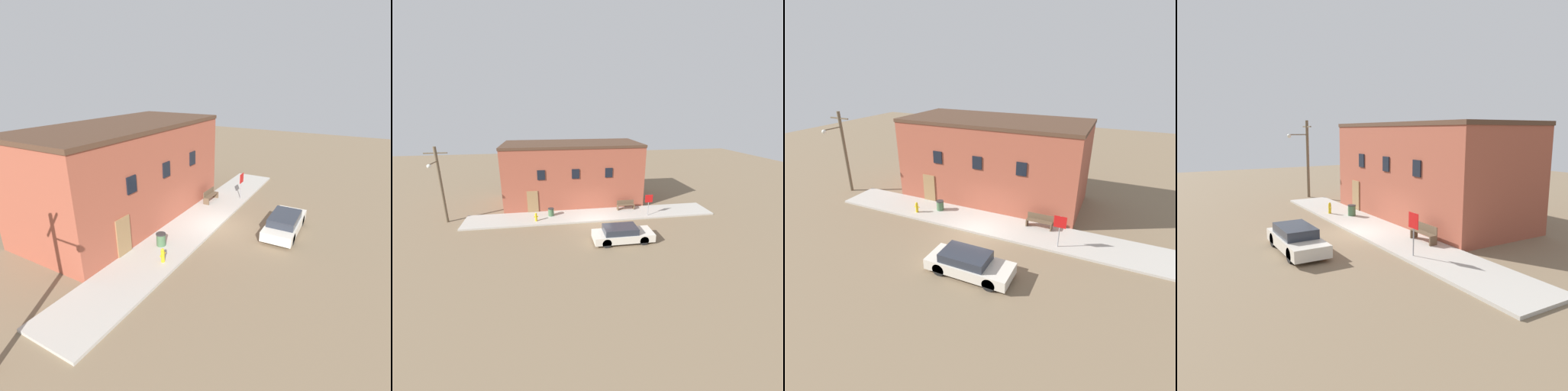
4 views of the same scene
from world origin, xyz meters
TOP-DOWN VIEW (x-y plane):
  - ground_plane at (0.00, 0.00)m, footprint 80.00×80.00m
  - sidewalk at (0.00, 1.49)m, footprint 22.50×2.98m
  - brick_building at (-1.31, 6.06)m, footprint 13.60×6.27m
  - fire_hydrant at (-5.03, 0.79)m, footprint 0.40×0.19m
  - stop_sign at (5.00, 0.51)m, footprint 0.71×0.06m
  - bench at (3.44, 2.32)m, footprint 1.67×0.44m
  - trash_bin at (-3.73, 1.80)m, footprint 0.53×0.53m
  - utility_pole at (-12.70, 1.97)m, footprint 1.80×1.85m
  - parked_car at (1.36, -3.66)m, footprint 4.44×1.73m

SIDE VIEW (x-z plane):
  - ground_plane at x=0.00m, z-range 0.00..0.00m
  - sidewalk at x=0.00m, z-range 0.00..0.14m
  - trash_bin at x=-3.73m, z-range 0.14..0.86m
  - fire_hydrant at x=-5.03m, z-range 0.14..0.90m
  - bench at x=3.44m, z-range 0.14..1.02m
  - parked_car at x=1.36m, z-range -0.01..1.20m
  - stop_sign at x=5.00m, z-range 0.54..2.50m
  - brick_building at x=-1.31m, z-range 0.00..6.18m
  - utility_pole at x=-12.70m, z-range 0.31..6.84m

